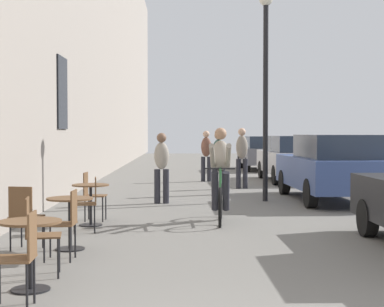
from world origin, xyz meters
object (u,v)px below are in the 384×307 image
object	(u,v)px
cafe_table_far	(91,196)
pedestrian_near	(162,164)
cafe_chair_near_toward_wall	(21,253)
parked_car_fourth	(262,153)
cafe_chair_far_toward_street	(91,193)
street_lamp	(266,69)
parked_car_third	(293,158)
cafe_chair_mid_toward_street	(24,213)
pedestrian_furthest	(206,153)
pedestrian_mid	(219,159)
parked_car_second	(332,167)
cafe_chair_mid_toward_wall	(66,220)
cafe_chair_near_toward_street	(37,231)
cafe_table_near	(30,240)
cafe_table_mid	(70,212)
pedestrian_far	(242,154)
cafe_chair_far_toward_wall	(89,200)

from	to	relation	value
cafe_table_far	pedestrian_near	size ratio (longest dim) A/B	0.45
cafe_chair_near_toward_wall	parked_car_fourth	size ratio (longest dim) A/B	0.22
cafe_chair_far_toward_street	street_lamp	bearing A→B (deg)	40.70
street_lamp	parked_car_third	world-z (taller)	street_lamp
cafe_chair_mid_toward_street	pedestrian_furthest	bearing A→B (deg)	75.85
pedestrian_mid	parked_car_second	world-z (taller)	pedestrian_mid
cafe_chair_mid_toward_street	cafe_chair_mid_toward_wall	distance (m)	0.93
cafe_table_far	cafe_chair_near_toward_wall	bearing A→B (deg)	-88.78
cafe_chair_mid_toward_wall	pedestrian_mid	size ratio (longest dim) A/B	0.54
cafe_chair_near_toward_street	cafe_table_far	world-z (taller)	cafe_chair_near_toward_street
cafe_table_near	cafe_chair_mid_toward_wall	world-z (taller)	cafe_chair_mid_toward_wall
pedestrian_furthest	parked_car_third	xyz separation A→B (m)	(2.87, -0.13, -0.16)
cafe_chair_near_toward_wall	parked_car_fourth	world-z (taller)	parked_car_fourth
cafe_table_near	cafe_chair_mid_toward_wall	bearing A→B (deg)	86.76
pedestrian_furthest	parked_car_second	size ratio (longest dim) A/B	0.38
cafe_table_mid	pedestrian_mid	distance (m)	7.82
cafe_chair_mid_toward_wall	pedestrian_mid	xyz separation A→B (m)	(2.43, 8.09, 0.41)
cafe_table_far	pedestrian_near	bearing A→B (deg)	71.18
cafe_chair_near_toward_wall	cafe_chair_far_toward_street	bearing A→B (deg)	91.86
pedestrian_mid	parked_car_fourth	distance (m)	10.74
cafe_chair_near_toward_wall	cafe_chair_mid_toward_street	bearing A→B (deg)	103.89
parked_car_third	cafe_chair_mid_toward_wall	bearing A→B (deg)	-112.77
cafe_table_far	street_lamp	size ratio (longest dim) A/B	0.15
cafe_chair_near_toward_wall	pedestrian_near	xyz separation A→B (m)	(1.02, 8.31, 0.39)
cafe_table_near	street_lamp	size ratio (longest dim) A/B	0.15
cafe_table_far	parked_car_second	distance (m)	6.36
pedestrian_far	pedestrian_mid	bearing A→B (deg)	-114.08
cafe_table_mid	pedestrian_furthest	bearing A→B (deg)	78.61
pedestrian_furthest	pedestrian_mid	bearing A→B (deg)	-88.04
street_lamp	cafe_chair_mid_toward_street	bearing A→B (deg)	-124.69
cafe_chair_mid_toward_street	parked_car_second	world-z (taller)	parked_car_second
cafe_chair_far_toward_street	street_lamp	world-z (taller)	street_lamp
cafe_table_far	pedestrian_far	xyz separation A→B (m)	(3.33, 6.96, 0.47)
pedestrian_mid	cafe_table_far	bearing A→B (deg)	-116.04
cafe_chair_mid_toward_street	cafe_table_near	bearing A→B (deg)	-73.99
cafe_table_near	cafe_table_mid	distance (m)	2.18
cafe_chair_near_toward_street	pedestrian_furthest	bearing A→B (deg)	79.58
cafe_chair_mid_toward_wall	pedestrian_mid	bearing A→B (deg)	73.26
cafe_chair_near_toward_street	cafe_chair_near_toward_wall	bearing A→B (deg)	-83.13
parked_car_second	cafe_chair_far_toward_street	bearing A→B (deg)	-149.05
cafe_table_near	pedestrian_near	world-z (taller)	pedestrian_near
street_lamp	parked_car_fourth	world-z (taller)	street_lamp
cafe_table_far	cafe_chair_far_toward_wall	size ratio (longest dim) A/B	0.81
cafe_chair_far_toward_street	pedestrian_mid	distance (m)	5.33
parked_car_fourth	pedestrian_mid	bearing A→B (deg)	-103.55
cafe_chair_mid_toward_wall	cafe_table_far	world-z (taller)	cafe_chair_mid_toward_wall
cafe_chair_mid_toward_street	cafe_table_far	world-z (taller)	cafe_chair_mid_toward_street
cafe_table_near	cafe_chair_far_toward_street	bearing A→B (deg)	91.23
cafe_table_near	cafe_chair_mid_toward_wall	distance (m)	1.48
cafe_chair_near_toward_street	street_lamp	world-z (taller)	street_lamp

